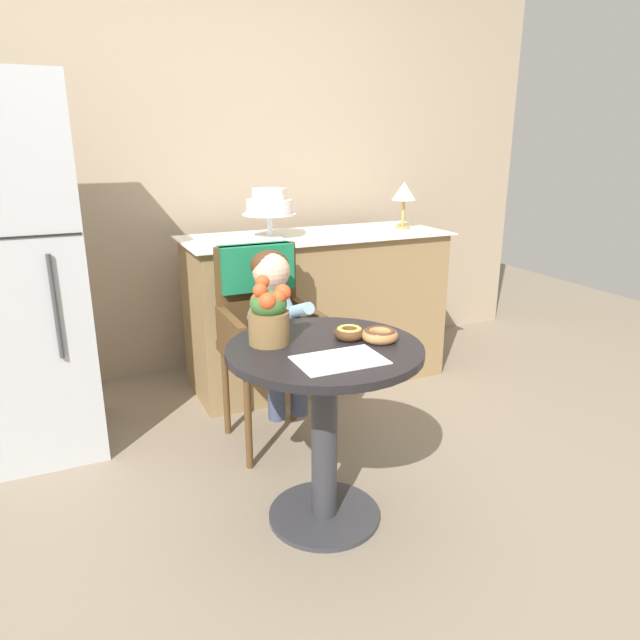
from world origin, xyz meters
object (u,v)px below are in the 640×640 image
Objects in this scene: wicker_chair at (263,313)px; seated_child at (274,314)px; table_lamp at (404,193)px; refrigerator at (8,276)px; cafe_table at (324,400)px; donut_mid at (349,332)px; tiered_cake_stand at (269,205)px; flower_vase at (269,313)px; donut_front at (380,335)px.

seated_child reaches higher than wicker_chair.
refrigerator reaches higher than table_lamp.
donut_mid is (0.12, 0.04, 0.24)m from cafe_table.
donut_mid is (0.10, -0.71, 0.10)m from wicker_chair.
donut_mid is 0.38× the size of tiered_cake_stand.
wicker_chair is 3.18× the size of tiered_cake_stand.
wicker_chair is 3.88× the size of flower_vase.
wicker_chair is 1.31× the size of seated_child.
seated_child is 1.39m from table_lamp.
flower_vase reaches higher than donut_front.
cafe_table is at bearing -162.78° from donut_mid.
donut_front is (0.21, -0.03, 0.24)m from cafe_table.
wicker_chair is at bearing 97.63° from donut_mid.
seated_child is (0.02, 0.59, 0.17)m from cafe_table.
donut_front is 1.19× the size of donut_mid.
tiered_cake_stand is at bearing 78.51° from cafe_table.
cafe_table is 0.99× the size of seated_child.
donut_front is at bearing -124.90° from table_lamp.
donut_front is (0.19, -0.78, 0.10)m from wicker_chair.
refrigerator reaches higher than cafe_table.
refrigerator is (-1.05, 1.10, 0.34)m from cafe_table.
donut_mid is 0.07× the size of refrigerator.
refrigerator reaches higher than donut_front.
seated_child is 6.30× the size of donut_mid.
refrigerator is at bearing 131.69° from flower_vase.
donut_front is 1.37m from tiered_cake_stand.
refrigerator is (-1.07, 0.51, 0.17)m from seated_child.
donut_front is at bearing -92.27° from tiered_cake_stand.
donut_mid is at bearing -42.28° from refrigerator.
flower_vase is (-0.29, 0.08, 0.09)m from donut_mid.
table_lamp is at bearing 42.19° from flower_vase.
tiered_cake_stand is (0.43, 1.19, 0.25)m from flower_vase.
table_lamp is (1.14, 1.30, 0.61)m from cafe_table.
table_lamp reaches higher than seated_child.
seated_child is 2.55× the size of table_lamp.
seated_child is at bearing -94.39° from wicker_chair.
cafe_table is 0.76m from wicker_chair.
seated_child reaches higher than donut_front.
table_lamp is at bearing -0.06° from tiered_cake_stand.
cafe_table is at bearing -92.31° from seated_child.
wicker_chair is 6.96× the size of donut_front.
donut_mid is at bearing -86.76° from wicker_chair.
table_lamp is (1.12, 0.55, 0.48)m from wicker_chair.
donut_front is 0.46× the size of tiered_cake_stand.
seated_child is at bearing -147.61° from table_lamp.
donut_mid is 1.32m from tiered_cake_stand.
flower_vase is at bearing -112.05° from seated_child.
refrigerator is at bearing -174.80° from table_lamp.
table_lamp is at bearing 32.39° from seated_child.
donut_front is at bearing -73.19° from seated_child.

